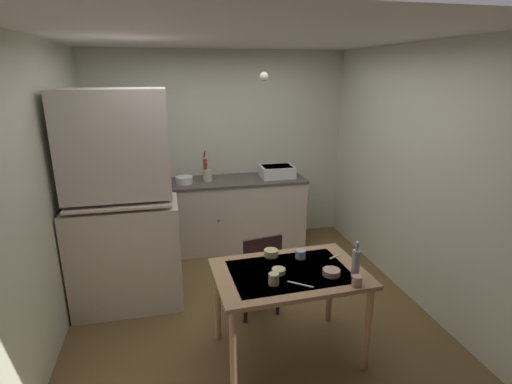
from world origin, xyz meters
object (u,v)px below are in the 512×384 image
object	(u,v)px
hand_pump	(205,168)
glass_bottle	(356,263)
dining_table	(289,282)
sink_basin	(277,171)
chair_far_side	(258,271)
serving_bowl_wide	(331,272)
hutch_cabinet	(122,211)
teacup_cream	(301,254)
mixing_bowl_counter	(184,180)

from	to	relation	value
hand_pump	glass_bottle	bearing A→B (deg)	-70.06
hand_pump	glass_bottle	distance (m)	2.65
hand_pump	dining_table	world-z (taller)	hand_pump
dining_table	glass_bottle	distance (m)	0.55
sink_basin	hand_pump	xyz separation A→B (m)	(-0.95, 0.05, 0.09)
sink_basin	chair_far_side	distance (m)	1.82
dining_table	serving_bowl_wide	distance (m)	0.35
hutch_cabinet	dining_table	size ratio (longest dim) A/B	1.76
teacup_cream	hutch_cabinet	bearing A→B (deg)	149.93
dining_table	teacup_cream	size ratio (longest dim) A/B	13.88
chair_far_side	serving_bowl_wide	distance (m)	0.93
sink_basin	chair_far_side	world-z (taller)	sink_basin
dining_table	sink_basin	bearing A→B (deg)	76.95
glass_bottle	serving_bowl_wide	bearing A→B (deg)	158.70
hand_pump	serving_bowl_wide	world-z (taller)	hand_pump
teacup_cream	sink_basin	bearing A→B (deg)	80.00
chair_far_side	glass_bottle	distance (m)	1.10
dining_table	teacup_cream	xyz separation A→B (m)	(0.16, 0.20, 0.13)
sink_basin	mixing_bowl_counter	distance (m)	1.23
hand_pump	chair_far_side	world-z (taller)	hand_pump
hutch_cabinet	chair_far_side	distance (m)	1.43
hutch_cabinet	mixing_bowl_counter	bearing A→B (deg)	59.96
mixing_bowl_counter	serving_bowl_wide	xyz separation A→B (m)	(1.01, -2.32, -0.19)
hutch_cabinet	mixing_bowl_counter	world-z (taller)	hutch_cabinet
hutch_cabinet	teacup_cream	size ratio (longest dim) A/B	24.43
mixing_bowl_counter	chair_far_side	xyz separation A→B (m)	(0.60, -1.56, -0.53)
hutch_cabinet	sink_basin	size ratio (longest dim) A/B	4.90
hand_pump	teacup_cream	size ratio (longest dim) A/B	4.42
hutch_cabinet	hand_pump	bearing A→B (deg)	52.56
hutch_cabinet	chair_far_side	size ratio (longest dim) A/B	2.53
teacup_cream	mixing_bowl_counter	bearing A→B (deg)	113.69
hutch_cabinet	teacup_cream	world-z (taller)	hutch_cabinet
serving_bowl_wide	dining_table	bearing A→B (deg)	157.22
serving_bowl_wide	hutch_cabinet	bearing A→B (deg)	143.89
mixing_bowl_counter	glass_bottle	xyz separation A→B (m)	(1.18, -2.38, -0.09)
serving_bowl_wide	glass_bottle	distance (m)	0.20
hutch_cabinet	sink_basin	world-z (taller)	hutch_cabinet
mixing_bowl_counter	teacup_cream	world-z (taller)	mixing_bowl_counter
serving_bowl_wide	sink_basin	bearing A→B (deg)	84.74
serving_bowl_wide	teacup_cream	xyz separation A→B (m)	(-0.14, 0.33, 0.01)
mixing_bowl_counter	sink_basin	bearing A→B (deg)	2.33
sink_basin	hand_pump	distance (m)	0.96
hand_pump	mixing_bowl_counter	distance (m)	0.32
dining_table	hutch_cabinet	bearing A→B (deg)	141.40
hutch_cabinet	chair_far_side	bearing A→B (deg)	-19.96
mixing_bowl_counter	glass_bottle	distance (m)	2.66
dining_table	glass_bottle	xyz separation A→B (m)	(0.47, -0.19, 0.22)
hand_pump	sink_basin	bearing A→B (deg)	-2.72
chair_far_side	glass_bottle	world-z (taller)	glass_bottle
hand_pump	serving_bowl_wide	distance (m)	2.54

